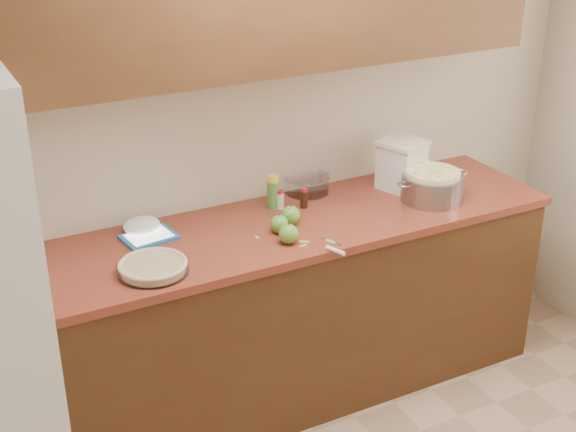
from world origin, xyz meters
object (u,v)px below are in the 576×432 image
colander (432,186)px  tablet (149,237)px  flour_canister (402,164)px  pie (153,267)px

colander → tablet: 1.37m
colander → flour_canister: 0.20m
colander → flour_canister: size_ratio=1.54×
flour_canister → tablet: bearing=178.5°
colander → tablet: bearing=170.6°
pie → colander: size_ratio=0.73×
colander → tablet: size_ratio=1.62×
pie → tablet: bearing=74.7°
flour_canister → colander: bearing=-75.5°
flour_canister → tablet: size_ratio=1.05×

